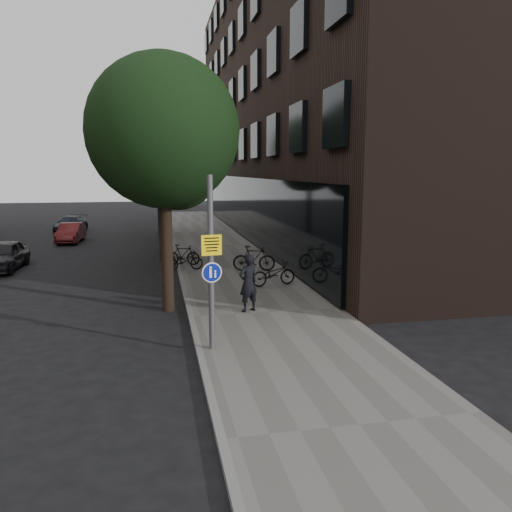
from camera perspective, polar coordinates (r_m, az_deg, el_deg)
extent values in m
plane|color=black|center=(11.57, 3.92, -11.56)|extent=(120.00, 120.00, 0.00)
cube|color=slate|center=(21.04, -2.58, -1.60)|extent=(4.50, 60.00, 0.12)
cube|color=slate|center=(20.82, -8.72, -1.81)|extent=(0.15, 60.00, 0.13)
cube|color=black|center=(34.66, 8.31, 17.62)|extent=(12.00, 40.00, 18.00)
cylinder|color=black|center=(15.12, -10.13, -0.30)|extent=(0.36, 0.36, 3.20)
sphere|color=black|center=(14.93, -10.57, 13.82)|extent=(4.40, 4.40, 4.40)
sphere|color=black|center=(15.71, -9.02, 10.00)|extent=(2.64, 2.64, 2.64)
cylinder|color=black|center=(23.54, -10.63, 3.25)|extent=(0.36, 0.36, 3.20)
sphere|color=black|center=(23.42, -10.92, 12.28)|extent=(5.00, 5.00, 5.00)
sphere|color=black|center=(24.20, -9.90, 9.85)|extent=(3.00, 3.00, 3.00)
cylinder|color=black|center=(32.50, -10.87, 4.99)|extent=(0.36, 0.36, 3.20)
sphere|color=black|center=(32.41, -11.08, 11.53)|extent=(5.00, 5.00, 5.00)
sphere|color=black|center=(33.20, -10.34, 9.78)|extent=(3.00, 3.00, 3.00)
cylinder|color=#595B5E|center=(11.29, -5.17, -0.93)|extent=(0.13, 0.13, 3.99)
cube|color=yellow|center=(11.21, -5.20, 1.30)|extent=(0.46, 0.09, 0.46)
cylinder|color=navy|center=(11.32, -5.15, -1.81)|extent=(0.41, 0.07, 0.41)
cylinder|color=white|center=(11.32, -5.15, -1.81)|extent=(0.46, 0.08, 0.46)
imported|color=black|center=(14.53, -0.89, -3.09)|extent=(0.73, 0.63, 1.70)
imported|color=black|center=(17.86, 2.01, -2.01)|extent=(1.76, 0.92, 0.88)
imported|color=black|center=(20.40, -0.24, -0.29)|extent=(1.80, 0.91, 1.04)
imported|color=black|center=(20.80, -8.20, -0.52)|extent=(1.60, 0.73, 0.81)
imported|color=black|center=(21.95, -8.38, 0.14)|extent=(1.57, 0.79, 0.91)
imported|color=black|center=(23.84, -26.94, 0.06)|extent=(1.60, 3.71, 1.25)
imported|color=maroon|center=(31.44, -20.42, 2.50)|extent=(1.33, 3.47, 1.13)
imported|color=black|center=(36.64, -20.39, 3.43)|extent=(2.06, 3.99, 1.11)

